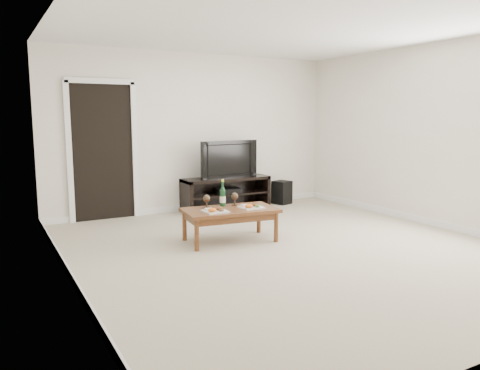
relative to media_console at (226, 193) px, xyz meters
name	(u,v)px	position (x,y,z in m)	size (l,w,h in m)	color
floor	(290,249)	(-0.42, -2.50, -0.28)	(5.50, 5.50, 0.00)	#B9AD95
back_wall	(196,133)	(-0.42, 0.27, 1.02)	(5.00, 0.04, 2.60)	silver
ceiling	(294,22)	(-0.42, -2.50, 2.35)	(5.00, 5.50, 0.04)	white
doorway	(103,153)	(-1.97, 0.24, 0.75)	(0.90, 0.02, 2.05)	black
media_console	(226,193)	(0.00, 0.00, 0.00)	(1.51, 0.45, 0.55)	black
television	(226,159)	(0.00, 0.00, 0.59)	(1.09, 0.14, 0.63)	black
av_receiver	(228,190)	(0.03, -0.01, 0.05)	(0.40, 0.30, 0.08)	black
subwoofer	(282,192)	(1.12, -0.03, -0.07)	(0.28, 0.28, 0.42)	black
coffee_table	(230,225)	(-0.89, -1.83, -0.07)	(1.17, 0.64, 0.42)	brown
plate_left	(215,209)	(-1.14, -1.92, 0.18)	(0.27, 0.27, 0.07)	white
plate_right	(251,205)	(-0.63, -1.92, 0.18)	(0.27, 0.27, 0.07)	white
wine_bottle	(223,193)	(-0.89, -1.62, 0.32)	(0.07, 0.07, 0.35)	#0E3419
goblet_left	(207,201)	(-1.12, -1.63, 0.23)	(0.09, 0.09, 0.17)	#3E2F21
goblet_right	(235,199)	(-0.73, -1.66, 0.23)	(0.09, 0.09, 0.17)	#3E2F21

